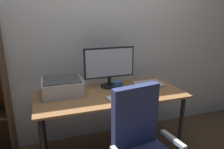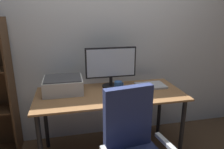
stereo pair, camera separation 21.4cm
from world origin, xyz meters
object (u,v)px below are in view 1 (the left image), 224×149
monitor (109,65)px  coffee_mug (118,86)px  mouse (144,94)px  keyboard (122,97)px  laptop (148,84)px  printer (62,87)px  desk (111,101)px

monitor → coffee_mug: bearing=-71.7°
mouse → coffee_mug: size_ratio=0.93×
keyboard → laptop: bearing=29.6°
monitor → printer: size_ratio=1.41×
mouse → monitor: bearing=113.4°
coffee_mug → printer: bearing=171.3°
mouse → coffee_mug: bearing=122.5°
desk → coffee_mug: coffee_mug is taller
mouse → printer: (-0.78, 0.30, 0.06)m
desk → laptop: 0.51m
laptop → printer: (-0.97, 0.04, 0.07)m
desk → coffee_mug: 0.18m
coffee_mug → laptop: 0.40m
desk → keyboard: size_ratio=5.28×
desk → mouse: (0.31, -0.16, 0.10)m
keyboard → printer: bearing=149.5°
desk → monitor: monitor is taller
monitor → mouse: (0.26, -0.35, -0.24)m
keyboard → mouse: bearing=-1.0°
desk → mouse: 0.36m
laptop → monitor: bearing=167.1°
keyboard → coffee_mug: size_ratio=2.80×
laptop → printer: size_ratio=0.80×
mouse → laptop: mouse is taller
keyboard → coffee_mug: coffee_mug is taller
monitor → laptop: 0.51m
desk → mouse: bearing=-27.8°
keyboard → laptop: laptop is taller
desk → coffee_mug: size_ratio=14.76×
keyboard → mouse: 0.24m
desk → keyboard: 0.20m
mouse → coffee_mug: coffee_mug is taller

